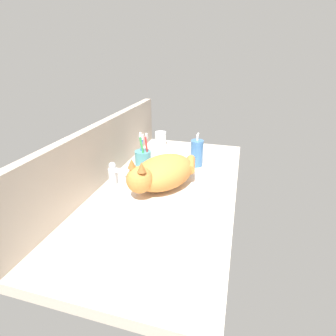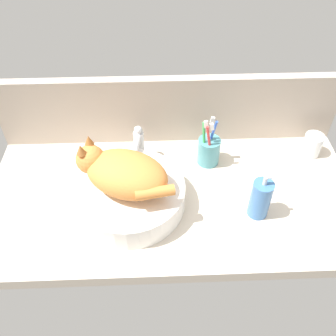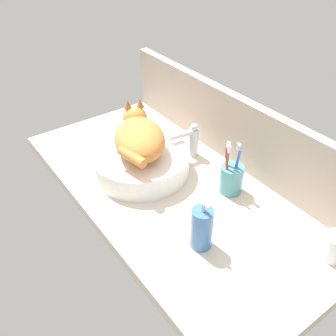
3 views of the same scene
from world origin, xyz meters
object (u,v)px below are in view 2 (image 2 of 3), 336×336
toothbrush_cup (209,150)px  soap_dispenser (260,199)px  faucet (138,143)px  cat (122,172)px  sink_basin (129,195)px  water_glass (312,146)px

toothbrush_cup → soap_dispenser: bearing=-61.6°
faucet → soap_dispenser: soap_dispenser is taller
faucet → toothbrush_cup: size_ratio=0.73×
cat → soap_dispenser: size_ratio=1.84×
sink_basin → soap_dispenser: size_ratio=2.11×
water_glass → toothbrush_cup: bearing=-175.5°
faucet → soap_dispenser: size_ratio=0.83×
water_glass → faucet: bearing=-179.5°
cat → soap_dispenser: (40.49, -5.59, -7.21)cm
faucet → water_glass: 61.28cm
soap_dispenser → water_glass: (24.60, 26.26, -3.12)cm
soap_dispenser → toothbrush_cup: (-12.62, 23.33, -1.33)cm
sink_basin → water_glass: same height
sink_basin → toothbrush_cup: size_ratio=1.84×
faucet → toothbrush_cup: bearing=-5.6°
cat → toothbrush_cup: (27.87, 17.74, -8.54)cm
water_glass → soap_dispenser: bearing=-133.1°
cat → sink_basin: bearing=-21.5°
cat → faucet: (3.94, 20.10, -6.54)cm
faucet → water_glass: bearing=0.5°
faucet → toothbrush_cup: toothbrush_cup is taller
faucet → soap_dispenser: 44.68cm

